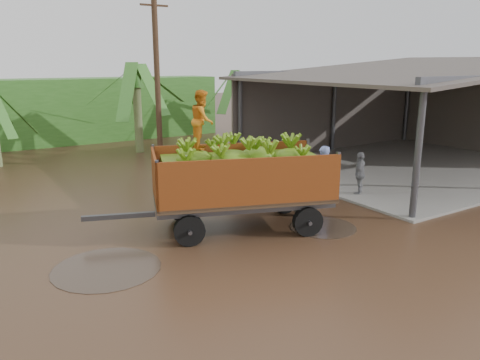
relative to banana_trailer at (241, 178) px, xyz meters
name	(u,v)px	position (x,y,z in m)	size (l,w,h in m)	color
ground	(194,216)	(-0.66, 1.57, -1.44)	(100.00, 100.00, 0.00)	black
packing_shed	(408,108)	(11.11, 3.34, 1.06)	(12.78, 10.80, 4.76)	gray
hedge_north	(27,113)	(-2.66, 17.57, 0.36)	(22.00, 3.00, 3.60)	#2D661E
banana_trailer	(241,178)	(0.00, 0.00, 0.00)	(6.63, 3.77, 3.79)	#A14817
man_blue	(322,175)	(3.40, 0.44, -0.47)	(0.71, 0.46, 1.93)	#7184CF
man_grey	(360,174)	(5.20, 0.52, -0.67)	(0.91, 0.38, 1.55)	gray
utility_pole	(157,81)	(1.24, 8.48, 2.26)	(1.20, 0.24, 7.29)	#47301E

